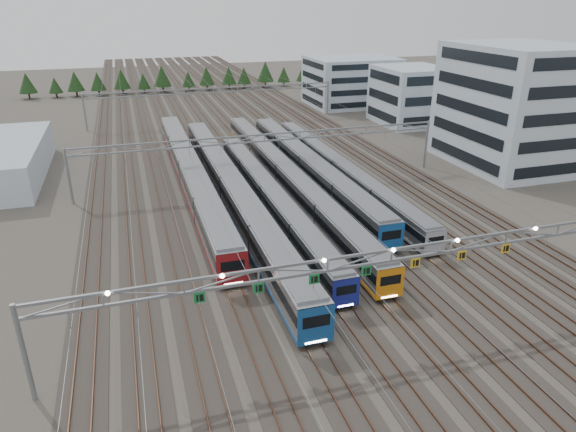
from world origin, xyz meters
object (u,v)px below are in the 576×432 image
object	(u,v)px
train_f	(339,170)
depot_bldg_south	(515,106)
train_e	(308,167)
gantry_far	(214,94)
gantry_near	(391,258)
gantry_mid	(265,144)
west_shed	(10,160)
train_a	(190,173)
depot_bldg_mid	(411,96)
train_c	(270,197)
depot_bldg_north	(351,81)
train_b	(231,189)
train_d	(285,175)

from	to	relation	value
train_f	depot_bldg_south	world-z (taller)	depot_bldg_south
train_e	gantry_far	distance (m)	46.56
gantry_near	gantry_far	bearing A→B (deg)	89.97
train_e	gantry_far	xyz separation A→B (m)	(-6.75, 45.89, 4.08)
gantry_mid	west_shed	xyz separation A→B (m)	(-38.08, 15.54, -3.60)
train_a	gantry_far	distance (m)	44.74
depot_bldg_mid	gantry_near	bearing A→B (deg)	-120.98
train_c	depot_bldg_north	world-z (taller)	depot_bldg_north
train_b	west_shed	bearing A→B (deg)	144.10
train_a	depot_bldg_north	world-z (taller)	depot_bldg_north
gantry_near	gantry_mid	distance (m)	40.12
gantry_far	depot_bldg_north	distance (m)	40.03
train_b	train_c	bearing A→B (deg)	-38.50
train_c	gantry_mid	distance (m)	11.81
train_b	train_d	distance (m)	9.91
gantry_mid	depot_bldg_south	size ratio (longest dim) A/B	2.56
gantry_near	depot_bldg_mid	distance (m)	82.49
depot_bldg_south	depot_bldg_north	world-z (taller)	depot_bldg_south
train_d	depot_bldg_north	xyz separation A→B (m)	(36.46, 58.22, 4.04)
train_b	depot_bldg_mid	world-z (taller)	depot_bldg_mid
train_c	train_e	size ratio (longest dim) A/B	0.95
train_a	gantry_far	size ratio (longest dim) A/B	1.13
gantry_near	depot_bldg_south	size ratio (longest dim) A/B	2.56
train_e	depot_bldg_mid	distance (m)	47.74
train_d	gantry_mid	size ratio (longest dim) A/B	1.19
train_d	depot_bldg_north	bearing A→B (deg)	57.94
train_a	gantry_mid	distance (m)	12.11
train_b	gantry_far	world-z (taller)	gantry_far
train_c	train_d	bearing A→B (deg)	59.75
train_b	gantry_near	bearing A→B (deg)	-78.51
gantry_near	depot_bldg_mid	bearing A→B (deg)	59.02
train_d	train_a	bearing A→B (deg)	160.06
depot_bldg_south	depot_bldg_mid	size ratio (longest dim) A/B	1.38
train_b	train_e	bearing A→B (deg)	24.88
train_e	train_b	bearing A→B (deg)	-155.12
west_shed	train_d	bearing A→B (deg)	-24.70
train_f	gantry_mid	world-z (taller)	gantry_mid
gantry_far	depot_bldg_north	xyz separation A→B (m)	(38.71, 10.21, -0.23)
gantry_near	train_e	bearing A→B (deg)	80.17
train_c	west_shed	size ratio (longest dim) A/B	1.72
train_c	gantry_far	xyz separation A→B (m)	(2.25, 55.73, 4.39)
depot_bldg_mid	train_f	bearing A→B (deg)	-133.33
train_a	train_f	world-z (taller)	train_a
depot_bldg_south	depot_bldg_mid	distance (m)	32.99
train_b	depot_bldg_mid	size ratio (longest dim) A/B	4.22
train_b	depot_bldg_south	distance (m)	50.42
train_c	gantry_mid	xyz separation A→B (m)	(2.25, 10.73, 4.39)
depot_bldg_mid	train_b	bearing A→B (deg)	-142.49
train_a	depot_bldg_south	distance (m)	54.78
gantry_far	depot_bldg_mid	distance (m)	44.79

